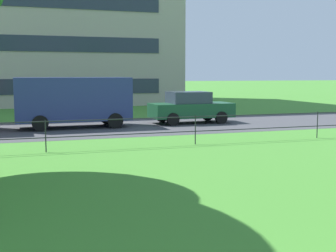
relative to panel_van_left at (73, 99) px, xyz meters
The scene contains 4 objects.
street_strip 1.58m from the panel_van_left, 20.58° to the right, with size 80.00×7.16×0.01m, color #424247.
park_fence 6.33m from the panel_van_left, 81.90° to the right, with size 34.59×0.04×1.00m.
panel_van_left is the anchor object (origin of this frame).
car_dark_green_center 5.67m from the panel_van_left, ahead, with size 4.02×1.85×1.54m.
Camera 1 is at (-3.21, 0.56, 2.38)m, focal length 47.93 mm.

